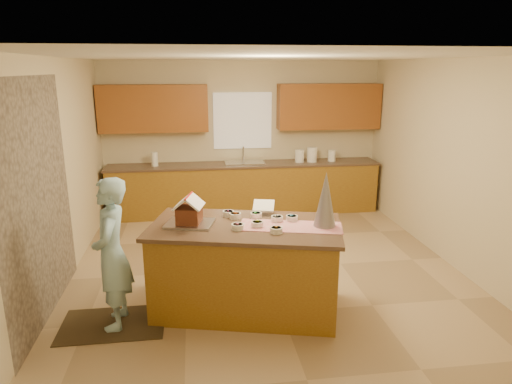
# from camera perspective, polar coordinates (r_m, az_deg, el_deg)

# --- Properties ---
(floor) EXTENTS (5.50, 5.50, 0.00)m
(floor) POSITION_cam_1_polar(r_m,az_deg,el_deg) (6.14, 1.19, -9.50)
(floor) COLOR tan
(floor) RESTS_ON ground
(ceiling) EXTENTS (5.50, 5.50, 0.00)m
(ceiling) POSITION_cam_1_polar(r_m,az_deg,el_deg) (5.58, 1.35, 16.58)
(ceiling) COLOR silver
(ceiling) RESTS_ON floor
(wall_back) EXTENTS (5.50, 5.50, 0.00)m
(wall_back) POSITION_cam_1_polar(r_m,az_deg,el_deg) (8.39, -1.70, 6.88)
(wall_back) COLOR beige
(wall_back) RESTS_ON floor
(wall_front) EXTENTS (5.50, 5.50, 0.00)m
(wall_front) POSITION_cam_1_polar(r_m,az_deg,el_deg) (3.14, 9.25, -7.83)
(wall_front) COLOR beige
(wall_front) RESTS_ON floor
(wall_left) EXTENTS (5.50, 5.50, 0.00)m
(wall_left) POSITION_cam_1_polar(r_m,az_deg,el_deg) (5.87, -23.64, 1.95)
(wall_left) COLOR beige
(wall_left) RESTS_ON floor
(wall_right) EXTENTS (5.50, 5.50, 0.00)m
(wall_right) POSITION_cam_1_polar(r_m,az_deg,el_deg) (6.57, 23.37, 3.30)
(wall_right) COLOR beige
(wall_right) RESTS_ON floor
(stone_accent) EXTENTS (0.00, 2.50, 2.50)m
(stone_accent) POSITION_cam_1_polar(r_m,az_deg,el_deg) (5.14, -25.62, -1.16)
(stone_accent) COLOR gray
(stone_accent) RESTS_ON wall_left
(window_curtain) EXTENTS (1.05, 0.03, 1.00)m
(window_curtain) POSITION_cam_1_polar(r_m,az_deg,el_deg) (8.32, -1.69, 8.90)
(window_curtain) COLOR white
(window_curtain) RESTS_ON wall_back
(back_counter_base) EXTENTS (4.80, 0.60, 0.88)m
(back_counter_base) POSITION_cam_1_polar(r_m,az_deg,el_deg) (8.28, -1.43, 0.34)
(back_counter_base) COLOR olive
(back_counter_base) RESTS_ON floor
(back_counter_top) EXTENTS (4.85, 0.63, 0.04)m
(back_counter_top) POSITION_cam_1_polar(r_m,az_deg,el_deg) (8.18, -1.45, 3.46)
(back_counter_top) COLOR brown
(back_counter_top) RESTS_ON back_counter_base
(upper_cabinet_left) EXTENTS (1.85, 0.35, 0.80)m
(upper_cabinet_left) POSITION_cam_1_polar(r_m,az_deg,el_deg) (8.13, -12.69, 10.16)
(upper_cabinet_left) COLOR brown
(upper_cabinet_left) RESTS_ON wall_back
(upper_cabinet_right) EXTENTS (1.85, 0.35, 0.80)m
(upper_cabinet_right) POSITION_cam_1_polar(r_m,az_deg,el_deg) (8.46, 9.08, 10.52)
(upper_cabinet_right) COLOR brown
(upper_cabinet_right) RESTS_ON wall_back
(sink) EXTENTS (0.70, 0.45, 0.12)m
(sink) POSITION_cam_1_polar(r_m,az_deg,el_deg) (8.18, -1.45, 3.39)
(sink) COLOR silver
(sink) RESTS_ON back_counter_top
(faucet) EXTENTS (0.03, 0.03, 0.28)m
(faucet) POSITION_cam_1_polar(r_m,az_deg,el_deg) (8.32, -1.60, 4.79)
(faucet) COLOR silver
(faucet) RESTS_ON back_counter_top
(island_base) EXTENTS (2.08, 1.38, 0.93)m
(island_base) POSITION_cam_1_polar(r_m,az_deg,el_deg) (4.99, -1.33, -9.67)
(island_base) COLOR olive
(island_base) RESTS_ON floor
(island_top) EXTENTS (2.18, 1.49, 0.04)m
(island_top) POSITION_cam_1_polar(r_m,az_deg,el_deg) (4.81, -1.36, -4.39)
(island_top) COLOR brown
(island_top) RESTS_ON island_base
(table_runner) EXTENTS (1.12, 0.62, 0.01)m
(table_runner) POSITION_cam_1_polar(r_m,az_deg,el_deg) (4.76, 4.35, -4.30)
(table_runner) COLOR #B30C25
(table_runner) RESTS_ON island_top
(baking_tray) EXTENTS (0.56, 0.47, 0.03)m
(baking_tray) POSITION_cam_1_polar(r_m,az_deg,el_deg) (4.85, -8.30, -3.92)
(baking_tray) COLOR silver
(baking_tray) RESTS_ON island_top
(cookbook) EXTENTS (0.27, 0.23, 0.10)m
(cookbook) POSITION_cam_1_polar(r_m,az_deg,el_deg) (5.14, 0.97, -1.72)
(cookbook) COLOR white
(cookbook) RESTS_ON island_top
(tinsel_tree) EXTENTS (0.28, 0.28, 0.58)m
(tinsel_tree) POSITION_cam_1_polar(r_m,az_deg,el_deg) (4.73, 8.68, -0.91)
(tinsel_tree) COLOR #ADAFBA
(tinsel_tree) RESTS_ON island_top
(rug) EXTENTS (1.05, 0.69, 0.01)m
(rug) POSITION_cam_1_polar(r_m,az_deg,el_deg) (5.14, -17.44, -15.47)
(rug) COLOR black
(rug) RESTS_ON floor
(boy) EXTENTS (0.38, 0.57, 1.55)m
(boy) POSITION_cam_1_polar(r_m,az_deg,el_deg) (4.78, -17.59, -7.38)
(boy) COLOR #9BC9DC
(boy) RESTS_ON rug
(canister_a) EXTENTS (0.16, 0.16, 0.22)m
(canister_a) POSITION_cam_1_polar(r_m,az_deg,el_deg) (8.32, 5.46, 4.53)
(canister_a) COLOR white
(canister_a) RESTS_ON back_counter_top
(canister_b) EXTENTS (0.18, 0.18, 0.26)m
(canister_b) POSITION_cam_1_polar(r_m,az_deg,el_deg) (8.37, 7.03, 4.69)
(canister_b) COLOR white
(canister_b) RESTS_ON back_counter_top
(canister_c) EXTENTS (0.14, 0.14, 0.20)m
(canister_c) POSITION_cam_1_polar(r_m,az_deg,el_deg) (8.48, 9.46, 4.52)
(canister_c) COLOR white
(canister_c) RESTS_ON back_counter_top
(paper_towel) EXTENTS (0.11, 0.11, 0.24)m
(paper_towel) POSITION_cam_1_polar(r_m,az_deg,el_deg) (8.13, -12.57, 4.05)
(paper_towel) COLOR white
(paper_towel) RESTS_ON back_counter_top
(gingerbread_house) EXTENTS (0.35, 0.36, 0.30)m
(gingerbread_house) POSITION_cam_1_polar(r_m,az_deg,el_deg) (4.82, -8.36, -2.52)
(gingerbread_house) COLOR #592817
(gingerbread_house) RESTS_ON baking_tray
(candy_bowls) EXTENTS (0.79, 0.73, 0.06)m
(candy_bowls) POSITION_cam_1_polar(r_m,az_deg,el_deg) (4.86, 0.16, -3.54)
(candy_bowls) COLOR orange
(candy_bowls) RESTS_ON island_top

